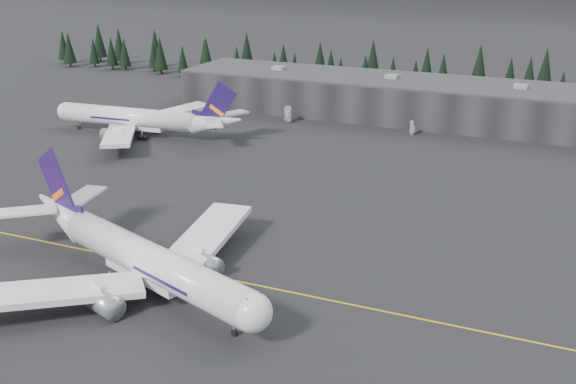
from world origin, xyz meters
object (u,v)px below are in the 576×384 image
at_px(jet_main, 136,255).
at_px(gse_vehicle_a, 289,120).
at_px(terminal, 421,100).
at_px(gse_vehicle_b, 412,133).
at_px(jet_parked, 145,119).

xyz_separation_m(jet_main, gse_vehicle_a, (-22.53, 113.77, -4.55)).
distance_m(terminal, gse_vehicle_b, 21.07).
bearing_deg(jet_main, jet_parked, 144.03).
relative_size(terminal, gse_vehicle_b, 36.53).
height_order(terminal, jet_main, jet_main).
bearing_deg(gse_vehicle_b, terminal, 154.33).
height_order(terminal, jet_parked, jet_parked).
xyz_separation_m(jet_main, jet_parked, (-54.25, 81.42, -0.23)).
bearing_deg(gse_vehicle_a, jet_main, -69.86).
height_order(jet_main, jet_parked, jet_main).
height_order(jet_parked, gse_vehicle_b, jet_parked).
distance_m(jet_main, gse_vehicle_a, 116.07).
xyz_separation_m(terminal, jet_parked, (-68.95, -53.07, -1.23)).
relative_size(jet_parked, gse_vehicle_a, 11.44).
xyz_separation_m(jet_parked, gse_vehicle_b, (71.67, 32.93, -4.32)).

